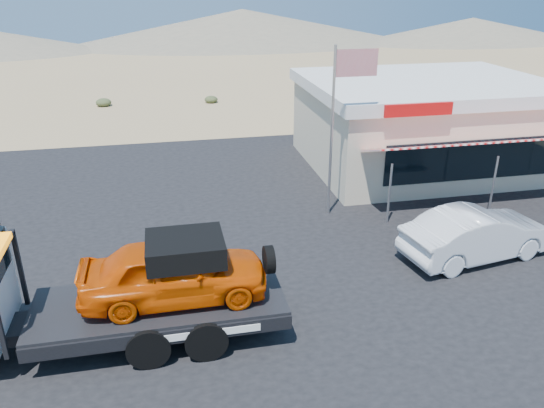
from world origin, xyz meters
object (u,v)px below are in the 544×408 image
object	(u,v)px
tow_truck	(88,289)
white_sedan	(477,234)
jerky_store	(423,122)
flagpole	(339,113)

from	to	relation	value
tow_truck	white_sedan	size ratio (longest dim) A/B	1.78
tow_truck	jerky_store	bearing A→B (deg)	37.94
white_sedan	flagpole	xyz separation A→B (m)	(-3.22, 4.08, 2.96)
tow_truck	jerky_store	world-z (taller)	jerky_store
tow_truck	white_sedan	distance (m)	11.32
white_sedan	flagpole	distance (m)	5.98
tow_truck	jerky_store	distance (m)	17.09
flagpole	white_sedan	bearing A→B (deg)	-51.69
white_sedan	flagpole	bearing A→B (deg)	28.73
jerky_store	flagpole	distance (m)	7.36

